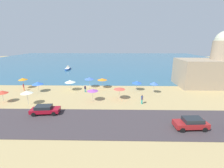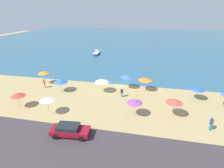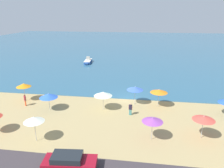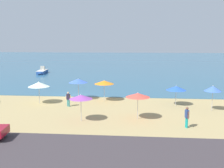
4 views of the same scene
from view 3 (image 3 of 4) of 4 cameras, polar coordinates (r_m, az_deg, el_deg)
ground_plane at (r=32.05m, az=4.59°, el=-4.01°), size 160.00×160.00×0.00m
sea at (r=85.49m, az=7.12°, el=10.03°), size 150.00×110.00×0.05m
beach_umbrella_1 at (r=22.43m, az=-19.72°, el=-8.68°), size 1.99×1.99×2.68m
beach_umbrella_2 at (r=23.48m, az=22.85°, el=-8.22°), size 2.19×2.19×2.48m
beach_umbrella_3 at (r=29.45m, az=12.17°, el=-1.83°), size 2.29×2.29×2.48m
beach_umbrella_4 at (r=27.93m, az=-2.35°, el=-2.60°), size 2.37×2.37×2.51m
beach_umbrella_5 at (r=29.74m, az=6.06°, el=-1.14°), size 2.24×2.24×2.59m
beach_umbrella_7 at (r=21.81m, az=10.54°, el=-9.21°), size 2.07×2.07×2.43m
beach_umbrella_8 at (r=29.03m, az=-16.26°, el=-2.92°), size 2.34×2.34×2.33m
beach_umbrella_10 at (r=33.20m, az=-22.10°, el=-0.29°), size 2.05×2.05×2.63m
bather_1 at (r=27.02m, az=4.84°, el=-6.35°), size 0.55×0.32×1.60m
bather_2 at (r=31.75m, az=-21.77°, el=-3.77°), size 0.42×0.44×1.64m
parked_car_0 at (r=18.81m, az=-11.11°, el=-19.22°), size 4.42×2.15×1.35m
skiff_nearshore at (r=55.08m, az=-6.29°, el=5.95°), size 1.92×5.03×1.47m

